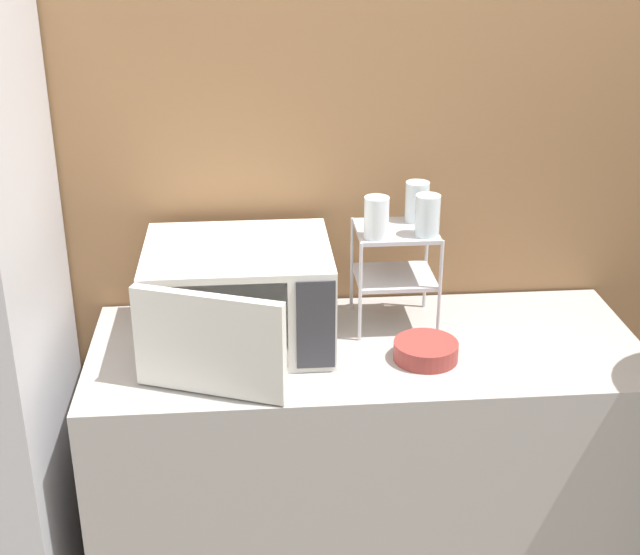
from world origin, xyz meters
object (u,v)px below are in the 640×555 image
(glass_front_right, at_px, (428,215))
(bowl, at_px, (426,351))
(glass_front_left, at_px, (376,218))
(glass_back_right, at_px, (417,202))
(dish_rack, at_px, (395,256))
(microwave, at_px, (237,297))

(glass_front_right, bearing_deg, bowl, -97.54)
(glass_front_right, bearing_deg, glass_front_left, -178.00)
(glass_back_right, bearing_deg, glass_front_left, -137.53)
(dish_rack, height_order, bowl, dish_rack)
(dish_rack, xyz_separation_m, glass_front_right, (0.08, -0.06, 0.14))
(microwave, relative_size, dish_rack, 1.99)
(glass_front_left, distance_m, glass_back_right, 0.18)
(glass_back_right, distance_m, bowl, 0.44)
(glass_back_right, bearing_deg, bowl, -93.06)
(microwave, bearing_deg, glass_back_right, 15.68)
(glass_back_right, relative_size, glass_front_right, 1.00)
(dish_rack, bearing_deg, glass_front_right, -36.82)
(glass_front_right, height_order, bowl, glass_front_right)
(glass_back_right, height_order, glass_front_right, same)
(dish_rack, bearing_deg, bowl, -76.87)
(microwave, xyz_separation_m, glass_front_left, (0.39, 0.02, 0.21))
(dish_rack, height_order, glass_back_right, glass_back_right)
(dish_rack, height_order, glass_front_left, glass_front_left)
(microwave, bearing_deg, dish_rack, 10.53)
(microwave, height_order, bowl, microwave)
(glass_back_right, distance_m, glass_front_right, 0.12)
(dish_rack, relative_size, glass_back_right, 2.54)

